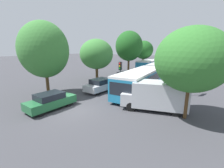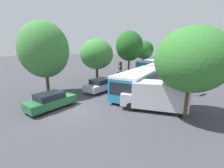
{
  "view_description": "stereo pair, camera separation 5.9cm",
  "coord_description": "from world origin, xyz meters",
  "px_view_note": "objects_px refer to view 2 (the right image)",
  "views": [
    {
      "loc": [
        8.68,
        -7.64,
        4.86
      ],
      "look_at": [
        0.2,
        5.13,
        1.2
      ],
      "focal_mm": 24.0,
      "sensor_mm": 36.0,
      "label": 1
    },
    {
      "loc": [
        8.73,
        -7.61,
        4.86
      ],
      "look_at": [
        0.2,
        5.13,
        1.2
      ],
      "focal_mm": 24.0,
      "sensor_mm": 36.0,
      "label": 2
    }
  ],
  "objects_px": {
    "no_entry_sign": "(170,82)",
    "tree_right_near": "(191,60)",
    "queued_car_tan": "(126,77)",
    "queued_car_green": "(51,101)",
    "direction_sign_post": "(192,71)",
    "queued_car_silver": "(101,85)",
    "tree_left_distant": "(144,50)",
    "articulated_bus": "(150,75)",
    "city_bus_rear": "(153,64)",
    "white_van": "(156,95)",
    "tree_left_mid": "(97,55)",
    "tree_left_near": "(44,50)",
    "tree_left_far": "(129,46)",
    "traffic_light": "(120,70)"
  },
  "relations": [
    {
      "from": "tree_left_near",
      "to": "articulated_bus",
      "type": "bearing_deg",
      "value": 52.52
    },
    {
      "from": "direction_sign_post",
      "to": "tree_right_near",
      "type": "height_order",
      "value": "tree_right_near"
    },
    {
      "from": "city_bus_rear",
      "to": "tree_left_mid",
      "type": "relative_size",
      "value": 1.9
    },
    {
      "from": "queued_car_green",
      "to": "tree_left_near",
      "type": "xyz_separation_m",
      "value": [
        -3.47,
        2.09,
        4.02
      ]
    },
    {
      "from": "queued_car_tan",
      "to": "tree_right_near",
      "type": "xyz_separation_m",
      "value": [
        9.34,
        -8.41,
        3.36
      ]
    },
    {
      "from": "articulated_bus",
      "to": "queued_car_tan",
      "type": "bearing_deg",
      "value": -104.57
    },
    {
      "from": "queued_car_silver",
      "to": "tree_left_distant",
      "type": "distance_m",
      "value": 21.18
    },
    {
      "from": "city_bus_rear",
      "to": "queued_car_green",
      "type": "relative_size",
      "value": 2.93
    },
    {
      "from": "city_bus_rear",
      "to": "traffic_light",
      "type": "height_order",
      "value": "traffic_light"
    },
    {
      "from": "no_entry_sign",
      "to": "direction_sign_post",
      "type": "bearing_deg",
      "value": 156.47
    },
    {
      "from": "queued_car_tan",
      "to": "white_van",
      "type": "distance_m",
      "value": 10.78
    },
    {
      "from": "no_entry_sign",
      "to": "tree_right_near",
      "type": "bearing_deg",
      "value": 31.81
    },
    {
      "from": "traffic_light",
      "to": "direction_sign_post",
      "type": "distance_m",
      "value": 7.4
    },
    {
      "from": "articulated_bus",
      "to": "direction_sign_post",
      "type": "xyz_separation_m",
      "value": [
        4.9,
        -1.63,
        1.1
      ]
    },
    {
      "from": "traffic_light",
      "to": "tree_left_distant",
      "type": "bearing_deg",
      "value": -167.34
    },
    {
      "from": "articulated_bus",
      "to": "tree_left_distant",
      "type": "distance_m",
      "value": 17.03
    },
    {
      "from": "city_bus_rear",
      "to": "tree_left_near",
      "type": "height_order",
      "value": "tree_left_near"
    },
    {
      "from": "tree_left_distant",
      "to": "tree_right_near",
      "type": "distance_m",
      "value": 26.07
    },
    {
      "from": "traffic_light",
      "to": "direction_sign_post",
      "type": "height_order",
      "value": "direction_sign_post"
    },
    {
      "from": "articulated_bus",
      "to": "queued_car_tan",
      "type": "relative_size",
      "value": 3.94
    },
    {
      "from": "tree_left_mid",
      "to": "tree_left_distant",
      "type": "distance_m",
      "value": 16.67
    },
    {
      "from": "tree_left_mid",
      "to": "queued_car_silver",
      "type": "bearing_deg",
      "value": -45.83
    },
    {
      "from": "queued_car_tan",
      "to": "no_entry_sign",
      "type": "xyz_separation_m",
      "value": [
        7.52,
        -5.46,
        1.12
      ]
    },
    {
      "from": "white_van",
      "to": "no_entry_sign",
      "type": "xyz_separation_m",
      "value": [
        0.4,
        2.62,
        0.64
      ]
    },
    {
      "from": "tree_left_mid",
      "to": "tree_left_far",
      "type": "height_order",
      "value": "tree_left_far"
    },
    {
      "from": "city_bus_rear",
      "to": "no_entry_sign",
      "type": "height_order",
      "value": "no_entry_sign"
    },
    {
      "from": "queued_car_green",
      "to": "direction_sign_post",
      "type": "bearing_deg",
      "value": -37.25
    },
    {
      "from": "queued_car_tan",
      "to": "tree_left_far",
      "type": "bearing_deg",
      "value": 28.26
    },
    {
      "from": "no_entry_sign",
      "to": "tree_right_near",
      "type": "height_order",
      "value": "tree_right_near"
    },
    {
      "from": "tree_left_distant",
      "to": "queued_car_tan",
      "type": "bearing_deg",
      "value": -77.35
    },
    {
      "from": "articulated_bus",
      "to": "queued_car_tan",
      "type": "distance_m",
      "value": 4.09
    },
    {
      "from": "queued_car_silver",
      "to": "white_van",
      "type": "bearing_deg",
      "value": -101.37
    },
    {
      "from": "white_van",
      "to": "tree_left_near",
      "type": "distance_m",
      "value": 11.5
    },
    {
      "from": "direction_sign_post",
      "to": "tree_left_distant",
      "type": "bearing_deg",
      "value": -40.18
    },
    {
      "from": "traffic_light",
      "to": "no_entry_sign",
      "type": "xyz_separation_m",
      "value": [
        5.55,
        -0.42,
        -0.62
      ]
    },
    {
      "from": "queued_car_tan",
      "to": "no_entry_sign",
      "type": "height_order",
      "value": "no_entry_sign"
    },
    {
      "from": "white_van",
      "to": "direction_sign_post",
      "type": "bearing_deg",
      "value": -123.99
    },
    {
      "from": "articulated_bus",
      "to": "tree_left_mid",
      "type": "height_order",
      "value": "tree_left_mid"
    },
    {
      "from": "queued_car_green",
      "to": "city_bus_rear",
      "type": "bearing_deg",
      "value": 3.84
    },
    {
      "from": "city_bus_rear",
      "to": "tree_left_mid",
      "type": "xyz_separation_m",
      "value": [
        -3.64,
        -14.82,
        2.47
      ]
    },
    {
      "from": "queued_car_green",
      "to": "no_entry_sign",
      "type": "relative_size",
      "value": 1.43
    },
    {
      "from": "queued_car_silver",
      "to": "tree_left_distant",
      "type": "relative_size",
      "value": 0.65
    },
    {
      "from": "tree_left_near",
      "to": "tree_left_far",
      "type": "bearing_deg",
      "value": 87.83
    },
    {
      "from": "tree_left_far",
      "to": "tree_right_near",
      "type": "height_order",
      "value": "tree_left_far"
    },
    {
      "from": "tree_left_mid",
      "to": "no_entry_sign",
      "type": "bearing_deg",
      "value": -16.01
    },
    {
      "from": "no_entry_sign",
      "to": "tree_left_near",
      "type": "bearing_deg",
      "value": -65.32
    },
    {
      "from": "queued_car_tan",
      "to": "tree_left_distant",
      "type": "xyz_separation_m",
      "value": [
        -3.24,
        14.42,
        3.64
      ]
    },
    {
      "from": "tree_left_near",
      "to": "tree_left_distant",
      "type": "distance_m",
      "value": 24.98
    },
    {
      "from": "queued_car_green",
      "to": "tree_left_distant",
      "type": "height_order",
      "value": "tree_left_distant"
    },
    {
      "from": "white_van",
      "to": "tree_left_distant",
      "type": "height_order",
      "value": "tree_left_distant"
    }
  ]
}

